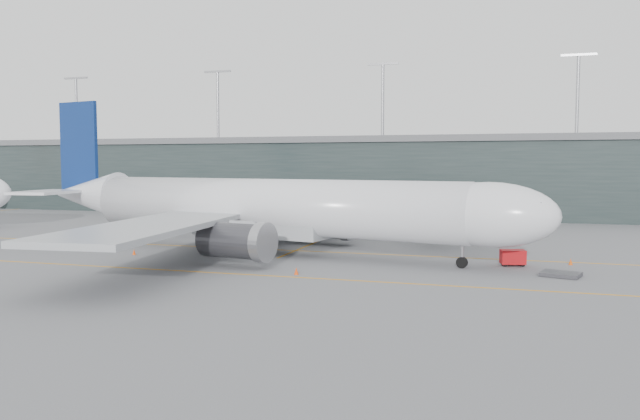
# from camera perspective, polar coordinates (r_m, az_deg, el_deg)

# --- Properties ---
(ground) EXTENTS (320.00, 320.00, 0.00)m
(ground) POSITION_cam_1_polar(r_m,az_deg,el_deg) (77.98, -4.78, -3.18)
(ground) COLOR slate
(ground) RESTS_ON ground
(taxiline_a) EXTENTS (160.00, 0.25, 0.02)m
(taxiline_a) POSITION_cam_1_polar(r_m,az_deg,el_deg) (74.30, -5.91, -3.55)
(taxiline_a) COLOR orange
(taxiline_a) RESTS_ON ground
(taxiline_b) EXTENTS (160.00, 0.25, 0.02)m
(taxiline_b) POSITION_cam_1_polar(r_m,az_deg,el_deg) (60.03, -11.83, -5.51)
(taxiline_b) COLOR orange
(taxiline_b) RESTS_ON ground
(taxiline_lead_main) EXTENTS (0.25, 60.00, 0.02)m
(taxiline_lead_main) POSITION_cam_1_polar(r_m,az_deg,el_deg) (95.38, 2.44, -1.79)
(taxiline_lead_main) COLOR orange
(taxiline_lead_main) RESTS_ON ground
(terminal) EXTENTS (240.00, 36.00, 29.00)m
(terminal) POSITION_cam_1_polar(r_m,az_deg,el_deg) (133.00, 4.41, 3.21)
(terminal) COLOR #1E2A2A
(terminal) RESTS_ON ground
(main_aircraft) EXTENTS (64.90, 60.19, 18.27)m
(main_aircraft) POSITION_cam_1_polar(r_m,az_deg,el_deg) (70.53, -5.00, 0.21)
(main_aircraft) COLOR silver
(main_aircraft) RESTS_ON ground
(jet_bridge) EXTENTS (17.66, 42.91, 6.26)m
(jet_bridge) POSITION_cam_1_polar(r_m,az_deg,el_deg) (95.94, 8.79, 1.00)
(jet_bridge) COLOR #2F2F35
(jet_bridge) RESTS_ON ground
(gse_cart) EXTENTS (2.60, 1.96, 1.59)m
(gse_cart) POSITION_cam_1_polar(r_m,az_deg,el_deg) (64.64, 17.21, -4.12)
(gse_cart) COLOR #B10C11
(gse_cart) RESTS_ON ground
(baggage_dolly) EXTENTS (3.89, 3.45, 0.33)m
(baggage_dolly) POSITION_cam_1_polar(r_m,az_deg,el_deg) (60.27, 21.16, -5.49)
(baggage_dolly) COLOR #343338
(baggage_dolly) RESTS_ON ground
(uld_a) EXTENTS (2.23, 1.96, 1.74)m
(uld_a) POSITION_cam_1_polar(r_m,az_deg,el_deg) (88.49, -5.66, -1.70)
(uld_a) COLOR #35353A
(uld_a) RESTS_ON ground
(uld_b) EXTENTS (2.28, 1.96, 1.83)m
(uld_b) POSITION_cam_1_polar(r_m,az_deg,el_deg) (90.04, -4.45, -1.56)
(uld_b) COLOR #35353A
(uld_b) RESTS_ON ground
(uld_c) EXTENTS (2.54, 2.18, 2.05)m
(uld_c) POSITION_cam_1_polar(r_m,az_deg,el_deg) (87.81, -1.65, -1.62)
(uld_c) COLOR #35353A
(uld_c) RESTS_ON ground
(cone_nose) EXTENTS (0.41, 0.41, 0.65)m
(cone_nose) POSITION_cam_1_polar(r_m,az_deg,el_deg) (67.23, 21.94, -4.41)
(cone_nose) COLOR #EB520D
(cone_nose) RESTS_ON ground
(cone_wing_stbd) EXTENTS (0.42, 0.42, 0.66)m
(cone_wing_stbd) POSITION_cam_1_polar(r_m,az_deg,el_deg) (57.08, -2.18, -5.60)
(cone_wing_stbd) COLOR #EA440D
(cone_wing_stbd) RESTS_ON ground
(cone_wing_port) EXTENTS (0.46, 0.46, 0.73)m
(cone_wing_port) POSITION_cam_1_polar(r_m,az_deg,el_deg) (84.64, 1.98, -2.33)
(cone_wing_port) COLOR #D9620C
(cone_wing_port) RESTS_ON ground
(cone_tail) EXTENTS (0.38, 0.38, 0.61)m
(cone_tail) POSITION_cam_1_polar(r_m,az_deg,el_deg) (72.23, -16.64, -3.70)
(cone_tail) COLOR #F94D0D
(cone_tail) RESTS_ON ground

